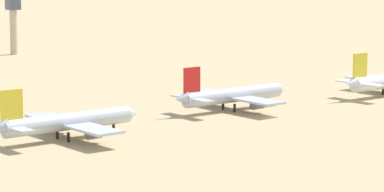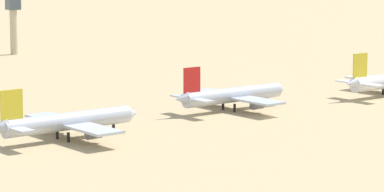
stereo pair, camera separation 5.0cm
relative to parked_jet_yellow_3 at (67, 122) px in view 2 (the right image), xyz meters
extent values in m
plane|color=tan|center=(58.55, -3.48, -4.32)|extent=(4000.00, 4000.00, 0.00)
cylinder|color=silver|center=(0.40, 0.03, 0.04)|extent=(33.45, 6.38, 4.16)
cone|color=silver|center=(18.44, 1.24, 0.04)|extent=(3.38, 4.15, 3.95)
cube|color=yellow|center=(-14.12, -0.95, 5.49)|extent=(5.43, 0.88, 6.75)
cube|color=silver|center=(-14.39, 3.19, 0.46)|extent=(3.79, 7.27, 0.37)
cube|color=silver|center=(-13.84, -5.10, 0.46)|extent=(3.79, 7.27, 0.37)
cube|color=silver|center=(1.44, 0.10, -0.58)|extent=(9.29, 33.65, 0.58)
cylinder|color=slate|center=(1.95, 7.94, -2.04)|extent=(3.89, 2.53, 2.29)
cylinder|color=slate|center=(3.00, -7.61, -2.04)|extent=(3.89, 2.53, 2.29)
cylinder|color=black|center=(13.00, 0.88, -3.18)|extent=(0.73, 0.73, 2.29)
cylinder|color=black|center=(-1.32, 2.41, -3.18)|extent=(0.73, 0.73, 2.29)
cylinder|color=black|center=(-0.99, -2.57, -3.18)|extent=(0.73, 0.73, 2.29)
cylinder|color=silver|center=(57.19, 11.44, 0.03)|extent=(33.33, 6.15, 4.14)
cone|color=silver|center=(75.18, 12.53, 0.03)|extent=(3.34, 4.12, 3.94)
cone|color=silver|center=(39.20, 10.35, 0.65)|extent=(4.35, 3.77, 3.52)
cube|color=red|center=(42.72, 10.56, 5.46)|extent=(5.41, 0.84, 6.73)
cube|color=silver|center=(42.47, 14.69, 0.44)|extent=(3.74, 7.23, 0.37)
cube|color=silver|center=(42.97, 6.42, 0.44)|extent=(3.74, 7.23, 0.37)
cube|color=silver|center=(58.22, 11.50, -0.60)|extent=(9.04, 33.51, 0.58)
cylinder|color=slate|center=(58.78, 19.32, -2.05)|extent=(3.86, 2.50, 2.28)
cylinder|color=slate|center=(59.73, 3.81, -2.05)|extent=(3.86, 2.50, 2.28)
cylinder|color=black|center=(69.76, 12.20, -3.19)|extent=(0.72, 0.72, 2.28)
cylinder|color=black|center=(55.49, 13.83, -3.19)|extent=(0.72, 0.72, 2.28)
cylinder|color=black|center=(55.79, 8.86, -3.19)|extent=(0.72, 0.72, 2.28)
cone|color=white|center=(95.60, 4.81, 0.97)|extent=(4.65, 4.03, 3.75)
cube|color=yellow|center=(99.34, 5.06, 6.10)|extent=(5.76, 0.93, 7.17)
cube|color=white|center=(99.05, 9.46, 0.75)|extent=(4.02, 7.72, 0.40)
cube|color=white|center=(99.63, 0.66, 0.75)|extent=(4.02, 7.72, 0.40)
cylinder|color=slate|center=(116.41, 14.48, -1.90)|extent=(4.12, 2.68, 2.43)
cylinder|color=black|center=(112.92, 8.61, -3.11)|extent=(0.77, 0.77, 2.43)
cylinder|color=#C6B793|center=(67.14, 181.11, 5.28)|extent=(3.20, 3.20, 19.22)
cube|color=#4C5660|center=(67.14, 181.11, 17.60)|extent=(5.20, 5.20, 5.42)
camera|label=1|loc=(-98.92, -195.67, 39.16)|focal=88.54mm
camera|label=2|loc=(-98.88, -195.70, 39.16)|focal=88.54mm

